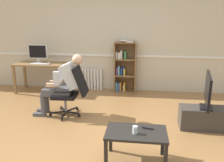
% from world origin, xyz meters
% --- Properties ---
extents(ground_plane, '(18.00, 18.00, 0.00)m').
position_xyz_m(ground_plane, '(0.00, 0.00, 0.00)').
color(ground_plane, olive).
extents(back_wall, '(12.00, 0.13, 2.70)m').
position_xyz_m(back_wall, '(0.00, 2.65, 1.35)').
color(back_wall, beige).
rests_on(back_wall, ground_plane).
extents(computer_desk, '(1.27, 0.62, 0.76)m').
position_xyz_m(computer_desk, '(-1.87, 2.15, 0.65)').
color(computer_desk, olive).
rests_on(computer_desk, ground_plane).
extents(imac_monitor, '(0.49, 0.14, 0.46)m').
position_xyz_m(imac_monitor, '(-1.95, 2.23, 1.02)').
color(imac_monitor, silver).
rests_on(imac_monitor, computer_desk).
extents(keyboard, '(0.44, 0.12, 0.02)m').
position_xyz_m(keyboard, '(-1.84, 2.01, 0.77)').
color(keyboard, white).
rests_on(keyboard, computer_desk).
extents(computer_mouse, '(0.06, 0.10, 0.03)m').
position_xyz_m(computer_mouse, '(-1.60, 2.03, 0.77)').
color(computer_mouse, white).
rests_on(computer_mouse, computer_desk).
extents(bookshelf, '(0.56, 0.29, 1.34)m').
position_xyz_m(bookshelf, '(0.25, 2.44, 0.63)').
color(bookshelf, brown).
rests_on(bookshelf, ground_plane).
extents(radiator, '(0.73, 0.08, 0.57)m').
position_xyz_m(radiator, '(-0.71, 2.54, 0.28)').
color(radiator, white).
rests_on(radiator, ground_plane).
extents(office_chair, '(0.76, 0.62, 0.99)m').
position_xyz_m(office_chair, '(-0.62, 0.75, 0.53)').
color(office_chair, black).
rests_on(office_chair, ground_plane).
extents(person_seated, '(1.01, 0.40, 1.22)m').
position_xyz_m(person_seated, '(-0.79, 0.74, 0.65)').
color(person_seated, '#4C4C51').
rests_on(person_seated, ground_plane).
extents(tv_stand, '(0.85, 0.36, 0.38)m').
position_xyz_m(tv_stand, '(1.82, 0.49, 0.19)').
color(tv_stand, '#3D3833').
rests_on(tv_stand, ground_plane).
extents(tv_screen, '(0.26, 0.85, 0.59)m').
position_xyz_m(tv_screen, '(1.83, 0.49, 0.69)').
color(tv_screen, black).
rests_on(tv_screen, tv_stand).
extents(coffee_table, '(0.79, 0.50, 0.44)m').
position_xyz_m(coffee_table, '(0.67, -0.67, 0.38)').
color(coffee_table, black).
rests_on(coffee_table, ground_plane).
extents(drinking_glass, '(0.07, 0.07, 0.10)m').
position_xyz_m(drinking_glass, '(0.65, -0.73, 0.49)').
color(drinking_glass, silver).
rests_on(drinking_glass, coffee_table).
extents(spare_remote, '(0.15, 0.07, 0.02)m').
position_xyz_m(spare_remote, '(0.81, -0.57, 0.45)').
color(spare_remote, black).
rests_on(spare_remote, coffee_table).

